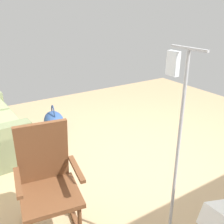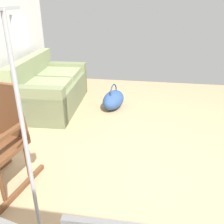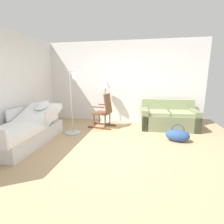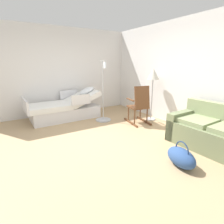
{
  "view_description": "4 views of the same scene",
  "coord_description": "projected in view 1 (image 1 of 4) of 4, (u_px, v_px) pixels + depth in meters",
  "views": [
    {
      "loc": [
        -2.25,
        2.02,
        1.91
      ],
      "look_at": [
        0.1,
        0.52,
        0.78
      ],
      "focal_mm": 41.7,
      "sensor_mm": 36.0,
      "label": 1
    },
    {
      "loc": [
        -2.25,
        0.12,
        1.72
      ],
      "look_at": [
        -0.28,
        0.44,
        0.8
      ],
      "focal_mm": 39.72,
      "sensor_mm": 36.0,
      "label": 2
    },
    {
      "loc": [
        0.76,
        -3.38,
        1.57
      ],
      "look_at": [
        -0.03,
        0.69,
        0.67
      ],
      "focal_mm": 26.86,
      "sensor_mm": 36.0,
      "label": 3
    },
    {
      "loc": [
        3.24,
        -1.6,
        1.64
      ],
      "look_at": [
        0.05,
        0.34,
        0.6
      ],
      "focal_mm": 28.79,
      "sensor_mm": 36.0,
      "label": 4
    }
  ],
  "objects": [
    {
      "name": "rocking_chair",
      "position": [
        48.0,
        185.0,
        2.21
      ],
      "size": [
        0.83,
        0.59,
        1.05
      ],
      "color": "brown",
      "rests_on": "ground"
    },
    {
      "name": "duffel_bag",
      "position": [
        54.0,
        121.0,
        4.31
      ],
      "size": [
        0.61,
        0.42,
        0.43
      ],
      "color": "#2D4C84",
      "rests_on": "ground"
    },
    {
      "name": "ground_plane",
      "position": [
        149.0,
        161.0,
        3.48
      ],
      "size": [
        6.37,
        6.37,
        0.0
      ],
      "primitive_type": "plane",
      "color": "tan"
    }
  ]
}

